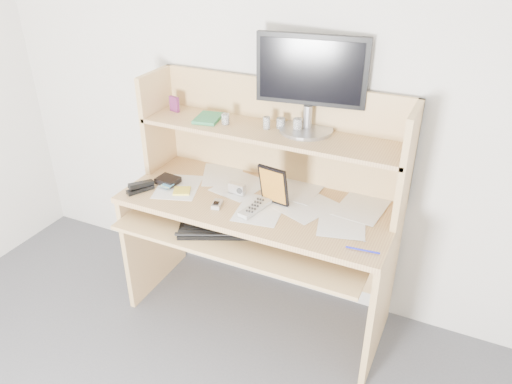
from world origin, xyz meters
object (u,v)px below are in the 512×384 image
at_px(tv_remote, 255,208).
at_px(keyboard, 221,230).
at_px(game_case, 274,186).
at_px(desk, 264,203).
at_px(monitor, 310,81).

bearing_deg(tv_remote, keyboard, -128.22).
xyz_separation_m(keyboard, game_case, (0.20, 0.20, 0.20)).
bearing_deg(game_case, keyboard, -126.39).
xyz_separation_m(desk, game_case, (0.09, -0.09, 0.17)).
height_order(keyboard, tv_remote, tv_remote).
xyz_separation_m(desk, monitor, (0.17, 0.16, 0.64)).
distance_m(tv_remote, monitor, 0.67).
height_order(desk, game_case, desk).
bearing_deg(desk, game_case, -44.94).
distance_m(keyboard, game_case, 0.34).
relative_size(tv_remote, monitor, 0.38).
relative_size(desk, game_case, 6.56).
bearing_deg(tv_remote, monitor, 80.61).
bearing_deg(tv_remote, game_case, 67.70).
distance_m(tv_remote, game_case, 0.14).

